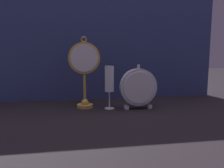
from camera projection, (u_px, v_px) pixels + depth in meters
ground_plane at (115, 113)px, 1.18m from camera, size 4.00×4.00×0.00m
fabric_backdrop_drape at (105, 35)px, 1.44m from camera, size 1.32×0.01×0.75m
pocket_watch_on_stand at (84, 70)px, 1.26m from camera, size 0.16×0.08×0.36m
mantel_clock_silver at (138, 87)px, 1.25m from camera, size 0.19×0.04×0.22m
champagne_flute at (109, 81)px, 1.24m from camera, size 0.05×0.05×0.22m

